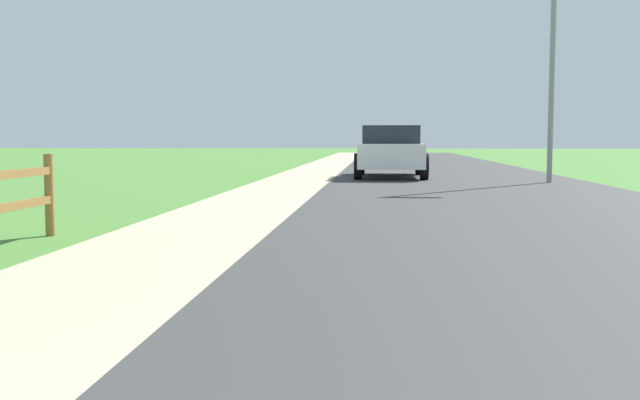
# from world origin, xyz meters

# --- Properties ---
(ground_plane) EXTENTS (120.00, 120.00, 0.00)m
(ground_plane) POSITION_xyz_m (0.00, 25.00, 0.00)
(ground_plane) COLOR #487D33
(road_asphalt) EXTENTS (7.00, 66.00, 0.01)m
(road_asphalt) POSITION_xyz_m (3.50, 27.00, 0.00)
(road_asphalt) COLOR #383838
(road_asphalt) RESTS_ON ground
(curb_concrete) EXTENTS (6.00, 66.00, 0.01)m
(curb_concrete) POSITION_xyz_m (-3.00, 27.00, 0.00)
(curb_concrete) COLOR #B7B28C
(curb_concrete) RESTS_ON ground
(grass_verge) EXTENTS (5.00, 66.00, 0.00)m
(grass_verge) POSITION_xyz_m (-4.50, 27.00, 0.01)
(grass_verge) COLOR #487D33
(grass_verge) RESTS_ON ground
(parked_suv_white) EXTENTS (2.10, 4.69, 1.54)m
(parked_suv_white) POSITION_xyz_m (1.68, 22.72, 0.80)
(parked_suv_white) COLOR white
(parked_suv_white) RESTS_ON ground
(street_lamp) EXTENTS (1.17, 0.20, 7.09)m
(street_lamp) POSITION_xyz_m (5.93, 20.23, 4.16)
(street_lamp) COLOR gray
(street_lamp) RESTS_ON ground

